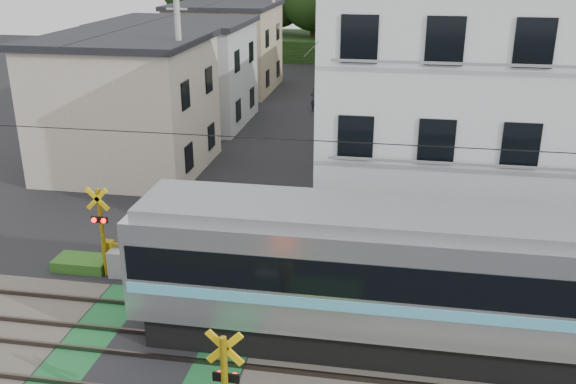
% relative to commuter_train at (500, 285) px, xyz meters
% --- Properties ---
extents(ground, '(120.00, 120.00, 0.00)m').
position_rel_commuter_train_xyz_m(ground, '(-8.83, -1.20, -2.07)').
color(ground, black).
extents(track_bed, '(120.00, 120.00, 0.14)m').
position_rel_commuter_train_xyz_m(track_bed, '(-8.83, -1.20, -2.03)').
color(track_bed, '#47423A').
rests_on(track_bed, ground).
extents(commuter_train, '(18.85, 2.97, 3.92)m').
position_rel_commuter_train_xyz_m(commuter_train, '(0.00, 0.00, 0.00)').
color(commuter_train, black).
rests_on(commuter_train, ground).
extents(crossing_signal_far, '(4.74, 0.65, 3.09)m').
position_rel_commuter_train_xyz_m(crossing_signal_far, '(-11.41, 2.45, -1.36)').
color(crossing_signal_far, yellow).
rests_on(crossing_signal_far, ground).
extents(apartment_block, '(10.20, 8.36, 9.30)m').
position_rel_commuter_train_xyz_m(apartment_block, '(-0.33, 8.29, 2.59)').
color(apartment_block, white).
rests_on(apartment_block, ground).
extents(houses_row, '(22.07, 31.35, 6.80)m').
position_rel_commuter_train_xyz_m(houses_row, '(-8.58, 24.72, 1.17)').
color(houses_row, beige).
rests_on(houses_row, ground).
extents(tree_hill, '(40.00, 12.77, 11.16)m').
position_rel_commuter_train_xyz_m(tree_hill, '(-9.99, 47.18, 2.57)').
color(tree_hill, '#1B3411').
rests_on(tree_hill, ground).
extents(catenary, '(60.00, 5.04, 7.00)m').
position_rel_commuter_train_xyz_m(catenary, '(-2.83, -1.17, 1.62)').
color(catenary, '#2D2D33').
rests_on(catenary, ground).
extents(utility_poles, '(7.90, 42.00, 8.00)m').
position_rel_commuter_train_xyz_m(utility_poles, '(-9.88, 21.81, 2.01)').
color(utility_poles, '#A5A5A0').
rests_on(utility_poles, ground).
extents(pedestrian, '(0.68, 0.52, 1.67)m').
position_rel_commuter_train_xyz_m(pedestrian, '(-8.16, 25.83, -1.24)').
color(pedestrian, '#2C3037').
rests_on(pedestrian, ground).
extents(weed_patches, '(10.25, 8.80, 0.40)m').
position_rel_commuter_train_xyz_m(weed_patches, '(-7.07, -1.29, -1.89)').
color(weed_patches, '#2D5E1E').
rests_on(weed_patches, ground).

